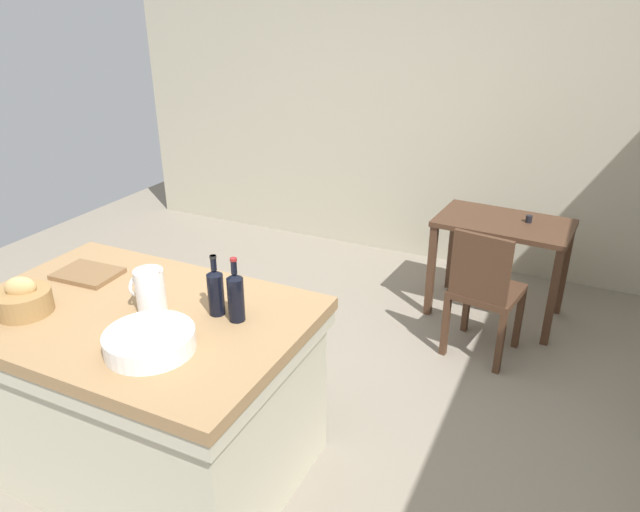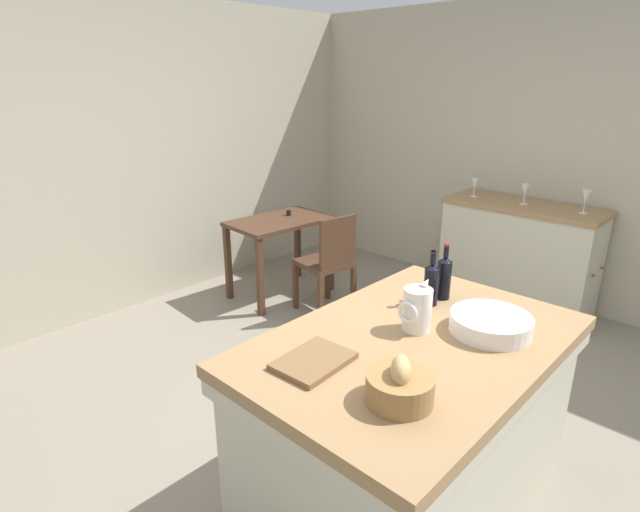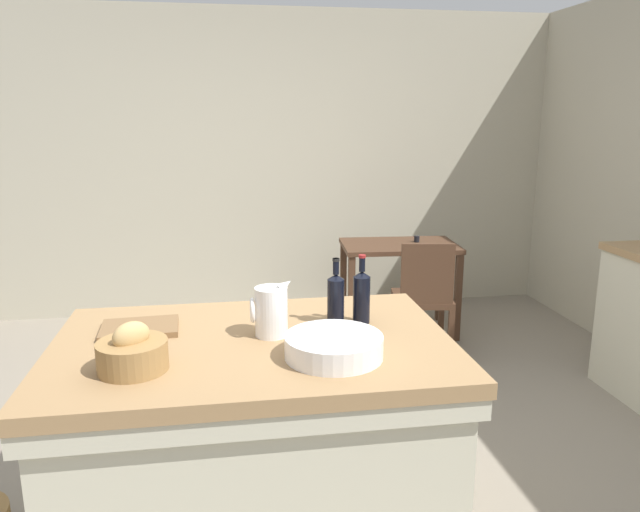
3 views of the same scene
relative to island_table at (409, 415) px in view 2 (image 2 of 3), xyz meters
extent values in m
plane|color=gray|center=(0.27, 0.50, -0.47)|extent=(6.76, 6.76, 0.00)
cube|color=#B2AA93|center=(0.27, 3.10, 0.83)|extent=(5.32, 0.12, 2.60)
cube|color=#B2AA93|center=(2.87, 0.50, 0.83)|extent=(0.12, 5.20, 2.60)
cube|color=#99754C|center=(0.00, 0.00, 0.37)|extent=(1.55, 1.03, 0.06)
cube|color=beige|center=(0.00, 0.00, 0.30)|extent=(1.53, 1.01, 0.08)
cube|color=beige|center=(0.00, 0.00, -0.06)|extent=(1.47, 0.95, 0.81)
cube|color=#99754C|center=(2.53, 0.57, 0.44)|extent=(0.52, 1.29, 0.04)
cube|color=beige|center=(2.53, 0.57, -0.02)|extent=(0.49, 1.26, 0.89)
sphere|color=brown|center=(2.41, -0.08, 0.02)|extent=(0.03, 0.03, 0.03)
sphere|color=brown|center=(2.65, -0.08, 0.02)|extent=(0.03, 0.03, 0.03)
cube|color=#472D1E|center=(1.27, 2.27, 0.24)|extent=(0.94, 0.62, 0.04)
cube|color=#472D1E|center=(0.83, 2.05, -0.12)|extent=(0.05, 0.05, 0.70)
cube|color=#472D1E|center=(1.66, 1.99, -0.12)|extent=(0.05, 0.05, 0.70)
cube|color=#472D1E|center=(0.87, 2.54, -0.12)|extent=(0.05, 0.05, 0.70)
cube|color=#472D1E|center=(1.70, 2.48, -0.12)|extent=(0.05, 0.05, 0.70)
cylinder|color=black|center=(1.42, 2.31, 0.29)|extent=(0.04, 0.04, 0.05)
cube|color=#472D1E|center=(1.28, 1.72, -0.03)|extent=(0.46, 0.46, 0.04)
cube|color=#472D1E|center=(1.25, 1.55, 0.21)|extent=(0.36, 0.09, 0.42)
cube|color=#472D1E|center=(1.49, 1.87, -0.26)|extent=(0.05, 0.05, 0.42)
cube|color=#472D1E|center=(1.13, 1.93, -0.26)|extent=(0.05, 0.05, 0.42)
cube|color=#472D1E|center=(1.43, 1.52, -0.26)|extent=(0.05, 0.05, 0.42)
cube|color=#472D1E|center=(1.07, 1.58, -0.26)|extent=(0.05, 0.05, 0.42)
cylinder|color=white|center=(0.08, 0.04, 0.50)|extent=(0.13, 0.13, 0.20)
cone|color=white|center=(0.14, 0.04, 0.61)|extent=(0.07, 0.04, 0.06)
torus|color=white|center=(0.00, 0.04, 0.51)|extent=(0.02, 0.10, 0.10)
cylinder|color=white|center=(0.28, -0.21, 0.44)|extent=(0.36, 0.36, 0.08)
cylinder|color=olive|center=(-0.42, -0.21, 0.45)|extent=(0.24, 0.24, 0.10)
ellipsoid|color=tan|center=(-0.42, -0.21, 0.53)|extent=(0.15, 0.13, 0.10)
cube|color=brown|center=(-0.45, 0.18, 0.41)|extent=(0.32, 0.24, 0.02)
cylinder|color=black|center=(0.46, 0.14, 0.50)|extent=(0.07, 0.07, 0.20)
cone|color=black|center=(0.46, 0.14, 0.61)|extent=(0.07, 0.07, 0.02)
cylinder|color=black|center=(0.46, 0.14, 0.66)|extent=(0.03, 0.03, 0.07)
cylinder|color=maroon|center=(0.46, 0.14, 0.69)|extent=(0.03, 0.03, 0.01)
cylinder|color=black|center=(0.36, 0.14, 0.50)|extent=(0.07, 0.07, 0.19)
cone|color=black|center=(0.36, 0.14, 0.60)|extent=(0.07, 0.07, 0.02)
cylinder|color=black|center=(0.36, 0.14, 0.65)|extent=(0.03, 0.03, 0.07)
cylinder|color=black|center=(0.36, 0.14, 0.68)|extent=(0.03, 0.03, 0.01)
cylinder|color=white|center=(2.54, 0.10, 0.47)|extent=(0.06, 0.06, 0.00)
cylinder|color=white|center=(2.54, 0.10, 0.51)|extent=(0.01, 0.01, 0.07)
cone|color=white|center=(2.54, 0.10, 0.60)|extent=(0.07, 0.07, 0.11)
cylinder|color=white|center=(2.51, 0.57, 0.47)|extent=(0.06, 0.06, 0.00)
cylinder|color=white|center=(2.51, 0.57, 0.50)|extent=(0.01, 0.01, 0.07)
cone|color=white|center=(2.51, 0.57, 0.59)|extent=(0.07, 0.07, 0.10)
cylinder|color=white|center=(2.49, 1.02, 0.47)|extent=(0.06, 0.06, 0.00)
cylinder|color=white|center=(2.49, 1.02, 0.50)|extent=(0.01, 0.01, 0.07)
cone|color=white|center=(2.49, 1.02, 0.58)|extent=(0.07, 0.07, 0.09)
camera|label=1|loc=(1.74, -1.69, 1.70)|focal=32.69mm
camera|label=2|loc=(-1.72, -1.05, 1.48)|focal=28.53mm
camera|label=3|loc=(-0.09, -2.23, 1.26)|focal=33.78mm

